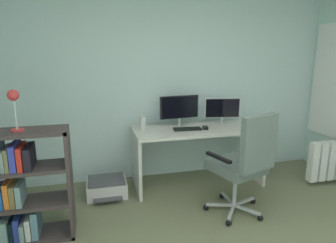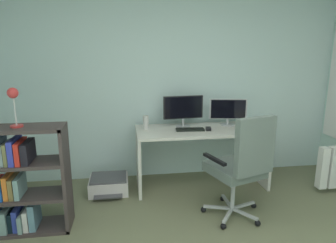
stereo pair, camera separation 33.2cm
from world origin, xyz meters
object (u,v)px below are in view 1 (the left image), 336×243
at_px(monitor_main, 179,108).
at_px(desktop_speaker, 143,123).
at_px(office_chair, 244,161).
at_px(bookshelf, 23,188).
at_px(printer, 107,187).
at_px(desk, 198,142).
at_px(keyboard, 187,129).
at_px(monitor_secondary, 222,109).
at_px(computer_mouse, 205,128).
at_px(desk_lamp, 14,102).

distance_m(monitor_main, desktop_speaker, 0.50).
distance_m(office_chair, bookshelf, 2.10).
relative_size(desktop_speaker, printer, 0.36).
height_order(desk, monitor_main, monitor_main).
relative_size(keyboard, office_chair, 0.31).
relative_size(monitor_secondary, printer, 0.99).
bearing_deg(monitor_secondary, bookshelf, -159.39).
height_order(desk, keyboard, keyboard).
bearing_deg(printer, computer_mouse, -1.73).
relative_size(desk, keyboard, 4.75).
xyz_separation_m(keyboard, bookshelf, (-1.76, -0.68, -0.26)).
height_order(monitor_main, printer, monitor_main).
xyz_separation_m(desk_lamp, printer, (0.74, 0.69, -1.17)).
bearing_deg(computer_mouse, desk, 141.46).
relative_size(monitor_secondary, office_chair, 0.43).
bearing_deg(desk_lamp, monitor_secondary, 20.72).
relative_size(desk, monitor_main, 3.16).
bearing_deg(monitor_main, desktop_speaker, -174.31).
height_order(keyboard, computer_mouse, computer_mouse).
bearing_deg(desk_lamp, desk, 20.98).
bearing_deg(monitor_main, keyboard, -74.73).
bearing_deg(keyboard, desk, 22.48).
relative_size(monitor_main, desk_lamp, 1.44).
relative_size(monitor_main, computer_mouse, 5.11).
relative_size(desk, desk_lamp, 4.56).
xyz_separation_m(monitor_secondary, computer_mouse, (-0.32, -0.21, -0.18)).
distance_m(computer_mouse, office_chair, 0.81).
relative_size(desk_lamp, printer, 0.74).
relative_size(keyboard, desk_lamp, 0.96).
xyz_separation_m(monitor_main, monitor_secondary, (0.59, 0.00, -0.04)).
distance_m(desk, monitor_main, 0.49).
xyz_separation_m(desk, desk_lamp, (-1.90, -0.73, 0.71)).
height_order(monitor_main, keyboard, monitor_main).
bearing_deg(bookshelf, printer, 42.44).
relative_size(computer_mouse, office_chair, 0.09).
bearing_deg(office_chair, desk, 101.78).
relative_size(keyboard, printer, 0.71).
bearing_deg(printer, monitor_main, 10.38).
distance_m(monitor_secondary, bookshelf, 2.49).
height_order(desktop_speaker, office_chair, office_chair).
bearing_deg(monitor_secondary, monitor_main, -179.99).
relative_size(keyboard, computer_mouse, 3.40).
distance_m(keyboard, bookshelf, 1.90).
bearing_deg(monitor_main, computer_mouse, -37.71).
bearing_deg(bookshelf, monitor_secondary, 20.61).
height_order(monitor_main, desk_lamp, desk_lamp).
distance_m(keyboard, desktop_speaker, 0.55).
bearing_deg(keyboard, office_chair, -63.18).
height_order(bookshelf, printer, bookshelf).
xyz_separation_m(monitor_secondary, desk_lamp, (-2.28, -0.86, 0.33)).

